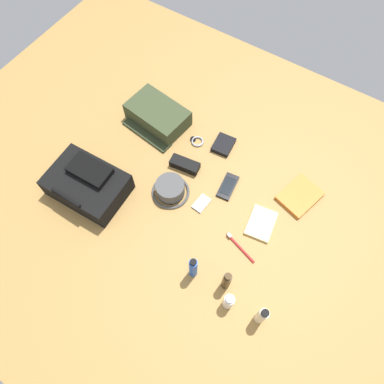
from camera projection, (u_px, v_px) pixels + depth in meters
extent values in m
cube|color=#A37A3E|center=(192.00, 197.00, 1.65)|extent=(2.64, 2.02, 0.02)
cube|color=black|center=(88.00, 185.00, 1.60)|extent=(0.35, 0.25, 0.11)
cube|color=black|center=(90.00, 170.00, 1.55)|extent=(0.19, 0.12, 0.03)
cylinder|color=black|center=(66.00, 198.00, 1.50)|extent=(0.15, 0.02, 0.02)
cube|color=#384228|center=(158.00, 115.00, 1.79)|extent=(0.32, 0.22, 0.09)
cube|color=#2C3520|center=(147.00, 134.00, 1.78)|extent=(0.29, 0.10, 0.01)
cylinder|color=#4D4D4D|center=(170.00, 188.00, 1.61)|extent=(0.13, 0.13, 0.07)
torus|color=#4D4D4D|center=(171.00, 192.00, 1.64)|extent=(0.17, 0.17, 0.01)
cylinder|color=beige|center=(261.00, 316.00, 1.33)|extent=(0.04, 0.04, 0.14)
cylinder|color=black|center=(265.00, 313.00, 1.27)|extent=(0.03, 0.03, 0.01)
cylinder|color=white|center=(228.00, 302.00, 1.38)|extent=(0.04, 0.04, 0.10)
cylinder|color=silver|center=(230.00, 299.00, 1.33)|extent=(0.03, 0.03, 0.01)
cylinder|color=#473319|center=(227.00, 281.00, 1.40)|extent=(0.03, 0.03, 0.13)
cylinder|color=#473319|center=(228.00, 277.00, 1.33)|extent=(0.03, 0.03, 0.01)
cylinder|color=blue|center=(193.00, 268.00, 1.41)|extent=(0.03, 0.03, 0.15)
cylinder|color=black|center=(193.00, 262.00, 1.33)|extent=(0.03, 0.03, 0.01)
cube|color=orange|center=(300.00, 196.00, 1.62)|extent=(0.19, 0.21, 0.02)
cube|color=white|center=(300.00, 196.00, 1.63)|extent=(0.18, 0.21, 0.01)
cube|color=black|center=(228.00, 186.00, 1.65)|extent=(0.08, 0.14, 0.01)
cube|color=black|center=(228.00, 186.00, 1.65)|extent=(0.06, 0.10, 0.00)
cube|color=#B7B7BC|center=(201.00, 203.00, 1.61)|extent=(0.06, 0.09, 0.01)
cylinder|color=silver|center=(203.00, 200.00, 1.61)|extent=(0.03, 0.03, 0.00)
torus|color=#99999E|center=(197.00, 141.00, 1.76)|extent=(0.06, 0.06, 0.01)
cylinder|color=black|center=(193.00, 139.00, 1.77)|extent=(0.03, 0.03, 0.01)
cylinder|color=red|center=(240.00, 248.00, 1.52)|extent=(0.16, 0.06, 0.01)
cube|color=white|center=(229.00, 235.00, 1.53)|extent=(0.02, 0.02, 0.01)
cube|color=black|center=(223.00, 145.00, 1.75)|extent=(0.10, 0.12, 0.02)
cube|color=beige|center=(261.00, 223.00, 1.57)|extent=(0.13, 0.17, 0.02)
cube|color=black|center=(185.00, 165.00, 1.69)|extent=(0.15, 0.08, 0.04)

